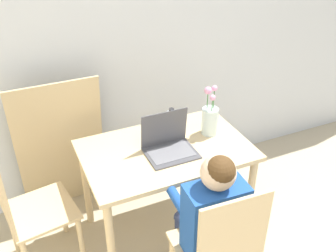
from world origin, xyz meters
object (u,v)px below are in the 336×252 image
Objects in this scene: laptop at (168,143)px; flower_vase at (210,118)px; water_bottle at (171,125)px; chair_spare at (27,209)px; chair_occupied at (219,252)px; person_seated at (211,212)px.

laptop is 0.90× the size of flower_vase.
flower_vase reaches higher than water_bottle.
chair_spare is at bearing 179.48° from flower_vase.
flower_vase reaches higher than chair_spare.
laptop is at bearing -167.31° from flower_vase.
flower_vase is at bearing -111.96° from chair_occupied.
chair_occupied is at bearing -90.43° from laptop.
laptop is 0.15m from water_bottle.
laptop is 0.35m from flower_vase.
laptop is at bearing -87.19° from person_seated.
chair_spare is 1.29m from flower_vase.
flower_vase is 0.27m from water_bottle.
water_bottle is (0.08, 0.79, 0.34)m from chair_occupied.
chair_occupied is at bearing -114.83° from flower_vase.
chair_spare is 3.00× the size of laptop.
laptop reaches higher than water_bottle.
flower_vase reaches higher than laptop.
flower_vase is (0.34, 0.63, 0.17)m from person_seated.
flower_vase reaches higher than chair_occupied.
person_seated reaches higher than laptop.
laptop is at bearing -87.69° from chair_occupied.
person_seated is 3.02× the size of flower_vase.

